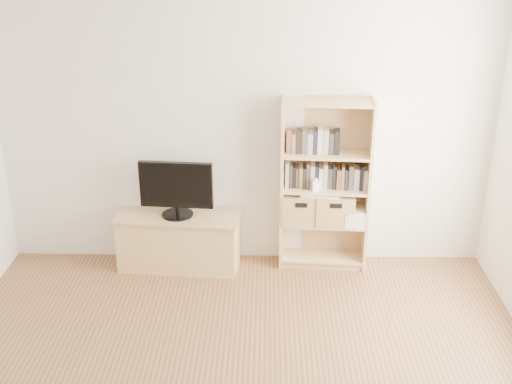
{
  "coord_description": "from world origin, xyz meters",
  "views": [
    {
      "loc": [
        0.21,
        -3.05,
        3.05
      ],
      "look_at": [
        0.11,
        1.9,
        0.94
      ],
      "focal_mm": 45.0,
      "sensor_mm": 36.0,
      "label": 1
    }
  ],
  "objects_px": {
    "baby_monitor": "(315,186)",
    "laptop": "(321,192)",
    "tv_stand": "(179,242)",
    "television": "(176,189)",
    "bookshelf": "(325,186)",
    "basket_right": "(335,208)",
    "basket_left": "(301,207)"
  },
  "relations": [
    {
      "from": "television",
      "to": "baby_monitor",
      "type": "bearing_deg",
      "value": 3.71
    },
    {
      "from": "baby_monitor",
      "to": "basket_right",
      "type": "distance_m",
      "value": 0.32
    },
    {
      "from": "bookshelf",
      "to": "laptop",
      "type": "bearing_deg",
      "value": -168.14
    },
    {
      "from": "laptop",
      "to": "bookshelf",
      "type": "bearing_deg",
      "value": 15.93
    },
    {
      "from": "basket_left",
      "to": "basket_right",
      "type": "bearing_deg",
      "value": -2.12
    },
    {
      "from": "baby_monitor",
      "to": "basket_right",
      "type": "xyz_separation_m",
      "value": [
        0.19,
        0.07,
        -0.25
      ]
    },
    {
      "from": "baby_monitor",
      "to": "bookshelf",
      "type": "bearing_deg",
      "value": 27.85
    },
    {
      "from": "baby_monitor",
      "to": "television",
      "type": "bearing_deg",
      "value": 165.31
    },
    {
      "from": "television",
      "to": "laptop",
      "type": "height_order",
      "value": "television"
    },
    {
      "from": "basket_left",
      "to": "bookshelf",
      "type": "bearing_deg",
      "value": -0.93
    },
    {
      "from": "baby_monitor",
      "to": "basket_right",
      "type": "relative_size",
      "value": 0.3
    },
    {
      "from": "television",
      "to": "basket_right",
      "type": "bearing_deg",
      "value": 6.76
    },
    {
      "from": "baby_monitor",
      "to": "laptop",
      "type": "height_order",
      "value": "baby_monitor"
    },
    {
      "from": "basket_left",
      "to": "laptop",
      "type": "height_order",
      "value": "laptop"
    },
    {
      "from": "bookshelf",
      "to": "television",
      "type": "distance_m",
      "value": 1.35
    },
    {
      "from": "baby_monitor",
      "to": "basket_left",
      "type": "bearing_deg",
      "value": 128.69
    },
    {
      "from": "television",
      "to": "tv_stand",
      "type": "bearing_deg",
      "value": 0.0
    },
    {
      "from": "basket_left",
      "to": "basket_right",
      "type": "relative_size",
      "value": 0.98
    },
    {
      "from": "baby_monitor",
      "to": "laptop",
      "type": "relative_size",
      "value": 0.29
    },
    {
      "from": "basket_right",
      "to": "laptop",
      "type": "xyz_separation_m",
      "value": [
        -0.14,
        0.0,
        0.15
      ]
    },
    {
      "from": "tv_stand",
      "to": "baby_monitor",
      "type": "bearing_deg",
      "value": 3.82
    },
    {
      "from": "bookshelf",
      "to": "baby_monitor",
      "type": "relative_size",
      "value": 15.61
    },
    {
      "from": "laptop",
      "to": "basket_right",
      "type": "bearing_deg",
      "value": 5.56
    },
    {
      "from": "tv_stand",
      "to": "television",
      "type": "height_order",
      "value": "television"
    },
    {
      "from": "television",
      "to": "basket_right",
      "type": "height_order",
      "value": "television"
    },
    {
      "from": "basket_right",
      "to": "basket_left",
      "type": "bearing_deg",
      "value": 178.97
    },
    {
      "from": "bookshelf",
      "to": "laptop",
      "type": "relative_size",
      "value": 4.59
    },
    {
      "from": "television",
      "to": "basket_left",
      "type": "xyz_separation_m",
      "value": [
        1.14,
        0.07,
        -0.2
      ]
    },
    {
      "from": "basket_left",
      "to": "basket_right",
      "type": "height_order",
      "value": "basket_right"
    },
    {
      "from": "tv_stand",
      "to": "bookshelf",
      "type": "relative_size",
      "value": 0.68
    },
    {
      "from": "basket_left",
      "to": "laptop",
      "type": "distance_m",
      "value": 0.24
    },
    {
      "from": "tv_stand",
      "to": "basket_right",
      "type": "bearing_deg",
      "value": 6.87
    }
  ]
}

